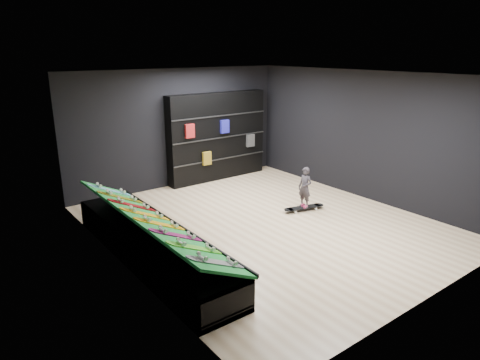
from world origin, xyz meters
TOP-DOWN VIEW (x-y plane):
  - floor at (0.00, 0.00)m, footprint 6.00×7.00m
  - ceiling at (0.00, 0.00)m, footprint 6.00×7.00m
  - wall_back at (0.00, 3.50)m, footprint 6.00×0.02m
  - wall_front at (0.00, -3.50)m, footprint 6.00×0.02m
  - wall_left at (-3.00, 0.00)m, footprint 0.02×7.00m
  - wall_right at (3.00, 0.00)m, footprint 0.02×7.00m
  - display_rack at (-2.55, 0.00)m, footprint 0.90×4.50m
  - turf_ramp at (-2.50, 0.00)m, footprint 0.92×4.50m
  - back_shelving at (1.08, 3.32)m, footprint 2.94×0.34m
  - floor_skateboard at (1.20, 0.08)m, footprint 1.00×0.46m
  - child at (1.20, 0.08)m, footprint 0.16×0.22m
  - display_board_0 at (-2.49, -1.90)m, footprint 0.93×0.22m
  - display_board_1 at (-2.49, -1.36)m, footprint 0.93×0.22m
  - display_board_2 at (-2.49, -0.81)m, footprint 0.93×0.22m
  - display_board_3 at (-2.49, -0.27)m, footprint 0.93×0.22m
  - display_board_4 at (-2.49, 0.27)m, footprint 0.93×0.22m
  - display_board_5 at (-2.49, 0.81)m, footprint 0.93×0.22m
  - display_board_6 at (-2.49, 1.36)m, footprint 0.93×0.22m
  - display_board_7 at (-2.49, 1.90)m, footprint 0.93×0.22m

SIDE VIEW (x-z plane):
  - floor at x=0.00m, z-range -0.01..0.01m
  - floor_skateboard at x=1.20m, z-range 0.00..0.09m
  - display_rack at x=-2.55m, z-range 0.00..0.50m
  - child at x=1.20m, z-range 0.09..0.64m
  - turf_ramp at x=-2.50m, z-range 0.48..0.94m
  - display_board_0 at x=-2.49m, z-range 0.49..0.99m
  - display_board_1 at x=-2.49m, z-range 0.49..0.99m
  - display_board_2 at x=-2.49m, z-range 0.49..0.99m
  - display_board_3 at x=-2.49m, z-range 0.49..0.99m
  - display_board_4 at x=-2.49m, z-range 0.49..0.99m
  - display_board_5 at x=-2.49m, z-range 0.49..0.99m
  - display_board_6 at x=-2.49m, z-range 0.49..0.99m
  - display_board_7 at x=-2.49m, z-range 0.49..0.99m
  - back_shelving at x=1.08m, z-range 0.00..2.35m
  - wall_back at x=0.00m, z-range 0.00..3.00m
  - wall_front at x=0.00m, z-range 0.00..3.00m
  - wall_left at x=-3.00m, z-range 0.00..3.00m
  - wall_right at x=3.00m, z-range 0.00..3.00m
  - ceiling at x=0.00m, z-range 3.00..3.00m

